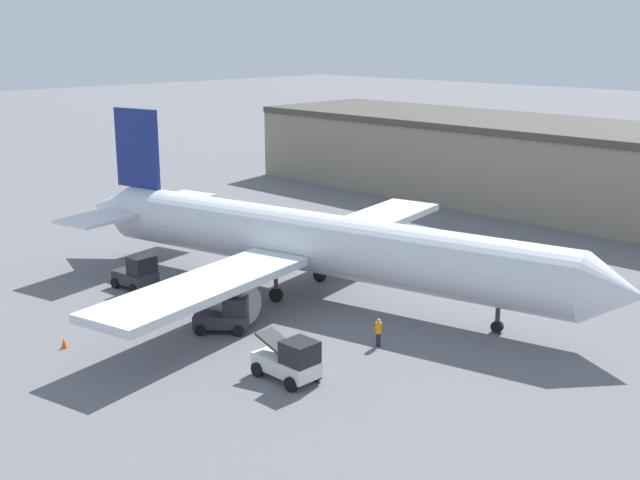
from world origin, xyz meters
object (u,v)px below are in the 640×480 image
object	(u,v)px
ground_crew_worker	(378,332)
belt_loader_truck	(290,360)
airplane	(308,242)
baggage_tug	(226,315)
safety_cone_near	(64,343)
pushback_tug	(137,273)

from	to	relation	value
ground_crew_worker	belt_loader_truck	world-z (taller)	belt_loader_truck
airplane	baggage_tug	bearing A→B (deg)	-90.12
baggage_tug	safety_cone_near	xyz separation A→B (m)	(-4.33, -8.03, -0.70)
airplane	pushback_tug	world-z (taller)	airplane
airplane	pushback_tug	bearing A→B (deg)	-151.40
ground_crew_worker	baggage_tug	xyz separation A→B (m)	(-7.81, -4.55, 0.11)
ground_crew_worker	belt_loader_truck	xyz separation A→B (m)	(-0.16, -6.55, 0.22)
pushback_tug	airplane	bearing A→B (deg)	36.02
belt_loader_truck	airplane	bearing A→B (deg)	131.91
airplane	belt_loader_truck	world-z (taller)	airplane
baggage_tug	safety_cone_near	size ratio (longest dim) A/B	6.10
baggage_tug	belt_loader_truck	world-z (taller)	belt_loader_truck
ground_crew_worker	safety_cone_near	bearing A→B (deg)	-140.69
ground_crew_worker	pushback_tug	distance (m)	18.82
baggage_tug	belt_loader_truck	bearing A→B (deg)	-56.79
belt_loader_truck	safety_cone_near	bearing A→B (deg)	-153.71
airplane	baggage_tug	xyz separation A→B (m)	(1.75, -8.32, -2.54)
airplane	ground_crew_worker	distance (m)	10.61
airplane	ground_crew_worker	world-z (taller)	airplane
ground_crew_worker	pushback_tug	bearing A→B (deg)	-175.00
airplane	baggage_tug	distance (m)	8.88
safety_cone_near	ground_crew_worker	bearing A→B (deg)	46.03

